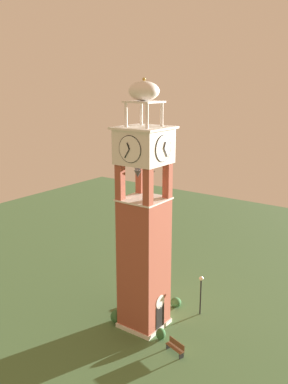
# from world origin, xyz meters

# --- Properties ---
(ground) EXTENTS (80.00, 80.00, 0.00)m
(ground) POSITION_xyz_m (0.00, 0.00, 0.00)
(ground) COLOR #476B3D
(clock_tower) EXTENTS (3.69, 3.69, 19.43)m
(clock_tower) POSITION_xyz_m (0.00, -0.00, 8.04)
(clock_tower) COLOR #9E4C38
(clock_tower) RESTS_ON ground
(park_bench) EXTENTS (0.89, 1.66, 0.95)m
(park_bench) POSITION_xyz_m (-1.66, -4.03, 0.48)
(park_bench) COLOR brown
(park_bench) RESTS_ON ground
(lamp_post) EXTENTS (0.36, 0.36, 3.48)m
(lamp_post) POSITION_xyz_m (4.08, -2.93, 2.45)
(lamp_post) COLOR black
(lamp_post) RESTS_ON ground
(trash_bin) EXTENTS (0.52, 0.52, 0.80)m
(trash_bin) POSITION_xyz_m (5.06, 1.58, 0.40)
(trash_bin) COLOR #38513D
(trash_bin) RESTS_ON ground
(shrub_near_entry) EXTENTS (1.01, 1.01, 1.09)m
(shrub_near_entry) POSITION_xyz_m (-1.08, 1.99, 0.55)
(shrub_near_entry) COLOR #336638
(shrub_near_entry) RESTS_ON ground
(shrub_left_of_tower) EXTENTS (0.75, 0.75, 0.90)m
(shrub_left_of_tower) POSITION_xyz_m (-0.88, -2.22, 0.45)
(shrub_left_of_tower) COLOR #336638
(shrub_left_of_tower) RESTS_ON ground
(shrub_behind_bench) EXTENTS (0.95, 0.95, 0.82)m
(shrub_behind_bench) POSITION_xyz_m (3.92, -0.62, 0.41)
(shrub_behind_bench) COLOR #336638
(shrub_behind_bench) RESTS_ON ground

